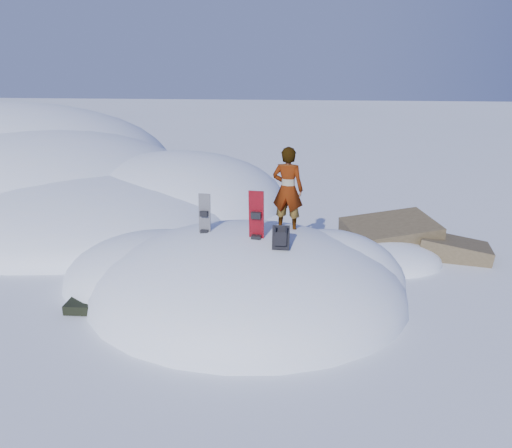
# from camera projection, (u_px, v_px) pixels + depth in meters

# --- Properties ---
(ground) EXTENTS (120.00, 120.00, 0.00)m
(ground) POSITION_uv_depth(u_px,v_px,m) (247.00, 296.00, 11.08)
(ground) COLOR white
(ground) RESTS_ON ground
(snow_mound) EXTENTS (8.00, 6.00, 3.00)m
(snow_mound) POSITION_uv_depth(u_px,v_px,m) (241.00, 291.00, 11.32)
(snow_mound) COLOR white
(snow_mound) RESTS_ON ground
(snow_ridge) EXTENTS (21.50, 18.50, 6.40)m
(snow_ridge) POSITION_uv_depth(u_px,v_px,m) (33.00, 183.00, 21.40)
(snow_ridge) COLOR white
(snow_ridge) RESTS_ON ground
(rock_outcrop) EXTENTS (4.68, 4.41, 1.68)m
(rock_outcrop) POSITION_uv_depth(u_px,v_px,m) (395.00, 252.00, 13.56)
(rock_outcrop) COLOR brown
(rock_outcrop) RESTS_ON ground
(snowboard_red) EXTENTS (0.32, 0.22, 1.67)m
(snowboard_red) POSITION_uv_depth(u_px,v_px,m) (256.00, 229.00, 10.24)
(snowboard_red) COLOR #B90919
(snowboard_red) RESTS_ON snow_mound
(snowboard_dark) EXTENTS (0.27, 0.19, 1.39)m
(snowboard_dark) POSITION_uv_depth(u_px,v_px,m) (205.00, 225.00, 10.74)
(snowboard_dark) COLOR black
(snowboard_dark) RESTS_ON snow_mound
(backpack) EXTENTS (0.35, 0.45, 0.58)m
(backpack) POSITION_uv_depth(u_px,v_px,m) (281.00, 238.00, 9.88)
(backpack) COLOR black
(backpack) RESTS_ON snow_mound
(gear_pile) EXTENTS (0.93, 0.70, 0.25)m
(gear_pile) POSITION_uv_depth(u_px,v_px,m) (87.00, 305.00, 10.38)
(gear_pile) COLOR black
(gear_pile) RESTS_ON ground
(person) EXTENTS (0.77, 0.59, 1.89)m
(person) POSITION_uv_depth(u_px,v_px,m) (288.00, 190.00, 10.91)
(person) COLOR slate
(person) RESTS_ON snow_mound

